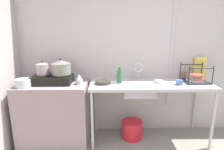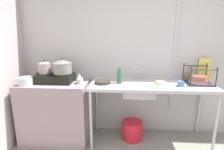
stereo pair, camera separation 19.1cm
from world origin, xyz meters
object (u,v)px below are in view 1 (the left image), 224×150
at_px(percolator, 79,79).
at_px(cup_by_rack, 179,82).
at_px(cereal_box, 199,68).
at_px(bucket_on_floor, 132,129).
at_px(sink_basin, 138,89).
at_px(frying_pan, 103,82).
at_px(faucet, 138,68).
at_px(dish_rack, 195,78).
at_px(pot_on_left_burner, 42,68).
at_px(pot_beside_stove, 23,83).
at_px(small_bowl_on_drainboard, 159,82).
at_px(pot_on_right_burner, 61,67).
at_px(stove, 53,79).
at_px(bottle_by_sink, 120,76).
at_px(utensil_jar, 184,75).

bearing_deg(percolator, cup_by_rack, -2.03).
distance_m(cereal_box, bucket_on_floor, 1.41).
relative_size(sink_basin, bucket_on_floor, 1.39).
bearing_deg(sink_basin, frying_pan, -177.07).
bearing_deg(bucket_on_floor, faucet, 54.56).
bearing_deg(dish_rack, cereal_box, 53.26).
bearing_deg(pot_on_left_burner, pot_beside_stove, -141.68).
bearing_deg(small_bowl_on_drainboard, dish_rack, 5.45).
height_order(sink_basin, dish_rack, dish_rack).
distance_m(cup_by_rack, bucket_on_floor, 1.01).
bearing_deg(cereal_box, pot_on_right_burner, -165.70).
bearing_deg(bucket_on_floor, stove, -177.98).
bearing_deg(cereal_box, bottle_by_sink, -161.58).
relative_size(percolator, cereal_box, 0.42).
distance_m(pot_beside_stove, frying_pan, 1.05).
relative_size(cereal_box, bucket_on_floor, 1.06).
height_order(frying_pan, cereal_box, cereal_box).
distance_m(pot_on_left_burner, bucket_on_floor, 1.60).
xyz_separation_m(percolator, bucket_on_floor, (0.76, 0.09, -0.82)).
height_order(sink_basin, faucet, faucet).
height_order(pot_beside_stove, sink_basin, pot_beside_stove).
height_order(pot_on_right_burner, small_bowl_on_drainboard, pot_on_right_burner).
xyz_separation_m(stove, cereal_box, (2.19, 0.25, 0.10)).
height_order(percolator, bucket_on_floor, percolator).
xyz_separation_m(sink_basin, cup_by_rack, (0.55, -0.10, 0.12)).
distance_m(stove, frying_pan, 0.71).
bearing_deg(stove, faucet, 7.49).
relative_size(pot_on_left_burner, cereal_box, 0.57).
bearing_deg(bottle_by_sink, cup_by_rack, -7.52).
distance_m(pot_beside_stove, bottle_by_sink, 1.29).
height_order(small_bowl_on_drainboard, bottle_by_sink, bottle_by_sink).
bearing_deg(stove, utensil_jar, 7.26).
bearing_deg(dish_rack, pot_on_right_burner, -178.53).
bearing_deg(pot_on_right_burner, sink_basin, -0.20).
xyz_separation_m(pot_beside_stove, frying_pan, (1.04, 0.13, -0.03)).
distance_m(pot_on_right_burner, sink_basin, 1.12).
xyz_separation_m(pot_beside_stove, utensil_jar, (2.29, 0.41, 0.01)).
xyz_separation_m(sink_basin, bottle_by_sink, (-0.27, 0.01, 0.18)).
distance_m(sink_basin, utensil_jar, 0.80).
relative_size(frying_pan, utensil_jar, 0.96).
relative_size(pot_on_left_burner, faucet, 0.70).
relative_size(stove, cup_by_rack, 5.99).
relative_size(faucet, bucket_on_floor, 0.87).
xyz_separation_m(faucet, bucket_on_floor, (-0.09, -0.12, -0.93)).
relative_size(stove, pot_on_left_burner, 2.84).
bearing_deg(frying_pan, pot_on_right_burner, 177.07).
xyz_separation_m(stove, frying_pan, (0.70, -0.03, -0.04)).
relative_size(pot_beside_stove, bottle_by_sink, 0.89).
bearing_deg(pot_on_left_burner, small_bowl_on_drainboard, -0.06).
distance_m(dish_rack, utensil_jar, 0.22).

